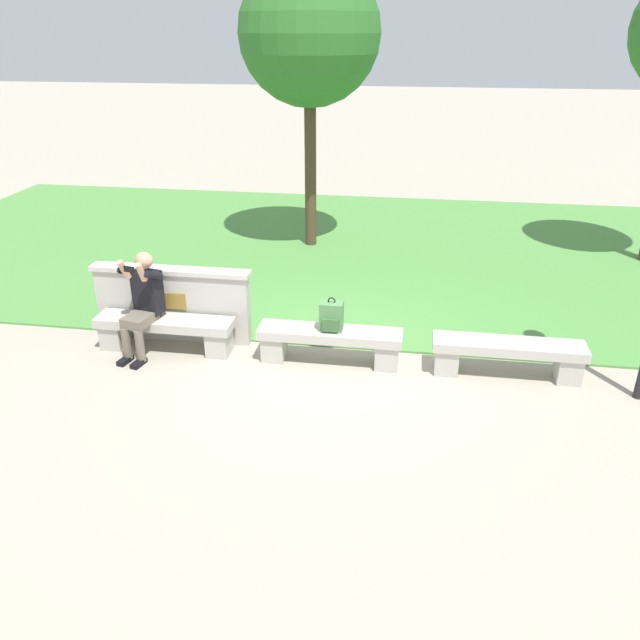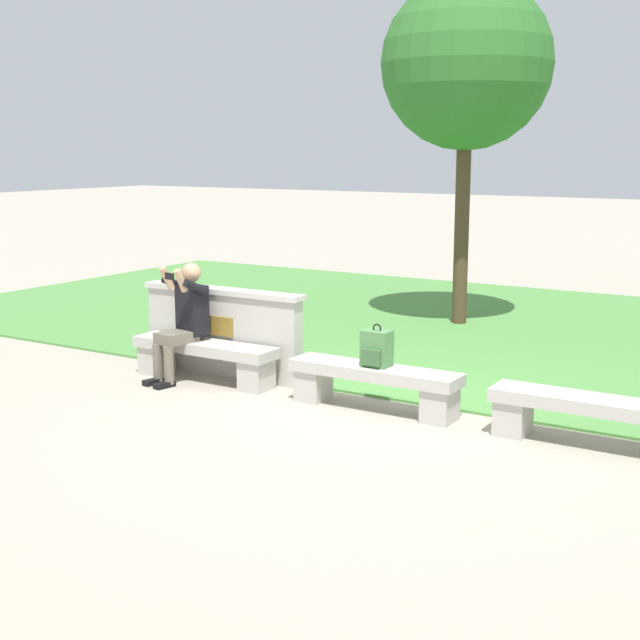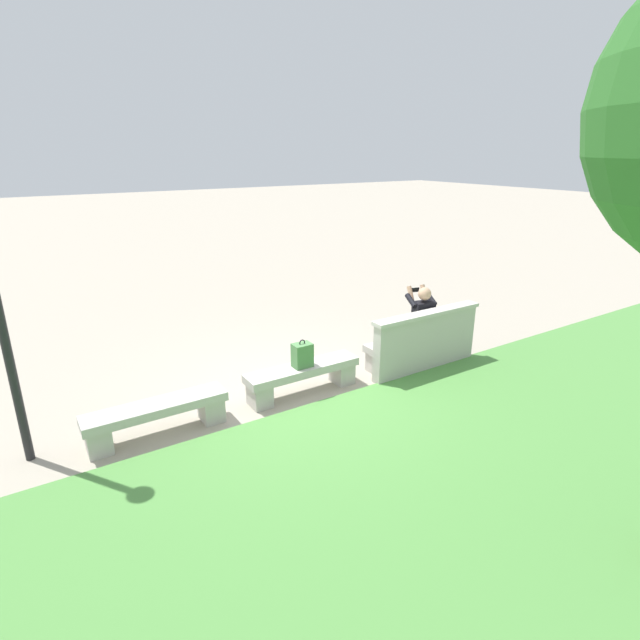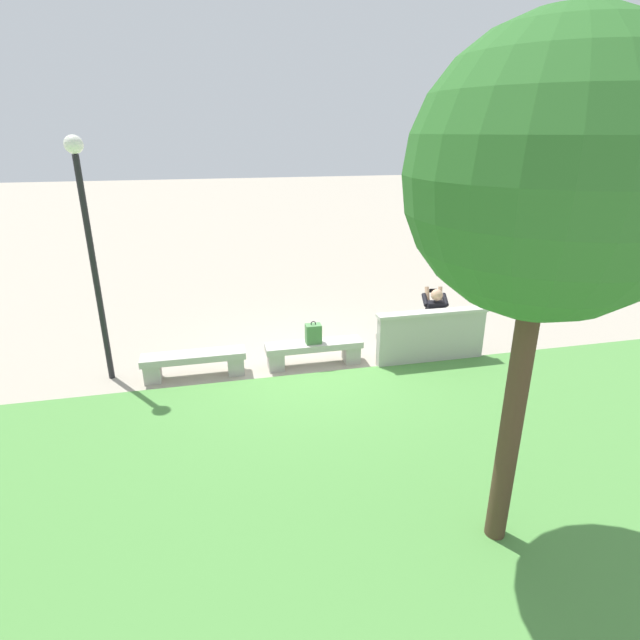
{
  "view_description": "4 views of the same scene",
  "coord_description": "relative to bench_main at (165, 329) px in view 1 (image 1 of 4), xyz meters",
  "views": [
    {
      "loc": [
        0.94,
        -6.84,
        3.84
      ],
      "look_at": [
        -0.08,
        -0.29,
        0.71
      ],
      "focal_mm": 35.0,
      "sensor_mm": 36.0,
      "label": 1
    },
    {
      "loc": [
        4.04,
        -7.58,
        2.57
      ],
      "look_at": [
        -0.59,
        -0.07,
        0.87
      ],
      "focal_mm": 50.0,
      "sensor_mm": 36.0,
      "label": 2
    },
    {
      "loc": [
        3.41,
        5.84,
        3.48
      ],
      "look_at": [
        -0.51,
        -0.32,
        0.98
      ],
      "focal_mm": 28.0,
      "sensor_mm": 36.0,
      "label": 3
    },
    {
      "loc": [
        1.76,
        8.21,
        4.08
      ],
      "look_at": [
        -0.17,
        -0.26,
        0.78
      ],
      "focal_mm": 28.0,
      "sensor_mm": 36.0,
      "label": 4
    }
  ],
  "objects": [
    {
      "name": "ground_plane",
      "position": [
        2.15,
        0.0,
        -0.29
      ],
      "size": [
        80.0,
        80.0,
        0.0
      ],
      "primitive_type": "plane",
      "color": "#A89E8C"
    },
    {
      "name": "bench_main",
      "position": [
        0.0,
        0.0,
        0.0
      ],
      "size": [
        1.79,
        0.4,
        0.45
      ],
      "color": "#B7B2A8",
      "rests_on": "ground"
    },
    {
      "name": "bench_near",
      "position": [
        2.15,
        0.0,
        0.0
      ],
      "size": [
        1.79,
        0.4,
        0.45
      ],
      "color": "#B7B2A8",
      "rests_on": "ground"
    },
    {
      "name": "grass_strip",
      "position": [
        2.15,
        4.38,
        -0.28
      ],
      "size": [
        18.09,
        8.0,
        0.03
      ],
      "primitive_type": "cube",
      "color": "#518E42",
      "rests_on": "ground"
    },
    {
      "name": "bench_mid",
      "position": [
        4.31,
        0.0,
        0.0
      ],
      "size": [
        1.79,
        0.4,
        0.45
      ],
      "color": "#B7B2A8",
      "rests_on": "ground"
    },
    {
      "name": "backpack",
      "position": [
        2.17,
        0.01,
        0.33
      ],
      "size": [
        0.28,
        0.24,
        0.43
      ],
      "color": "#4C7F47",
      "rests_on": "bench_near"
    },
    {
      "name": "tree_left_background",
      "position": [
        1.15,
        4.53,
        3.43
      ],
      "size": [
        2.42,
        2.42,
        4.95
      ],
      "color": "#4C3826",
      "rests_on": "ground"
    },
    {
      "name": "person_photographer",
      "position": [
        -0.22,
        -0.08,
        0.44
      ],
      "size": [
        0.52,
        0.77,
        1.32
      ],
      "color": "black",
      "rests_on": "ground"
    },
    {
      "name": "backrest_wall_with_plaque",
      "position": [
        0.0,
        0.34,
        0.22
      ],
      "size": [
        2.13,
        0.24,
        1.01
      ],
      "color": "#B7B2A8",
      "rests_on": "ground"
    }
  ]
}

